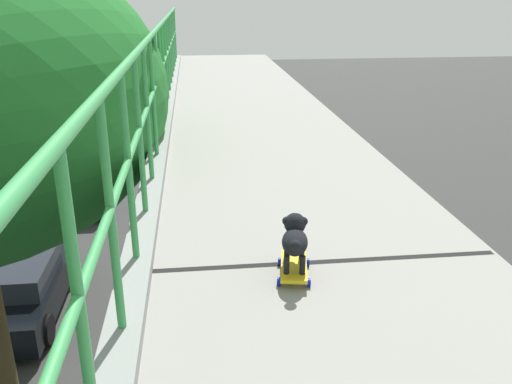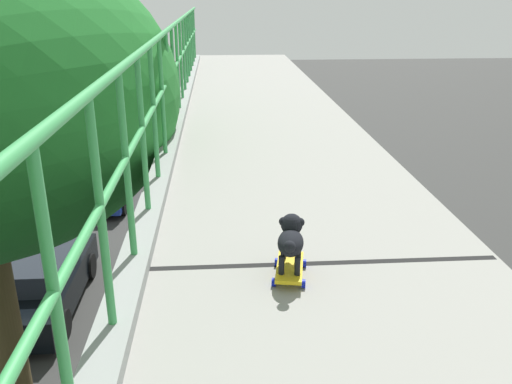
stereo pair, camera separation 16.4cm
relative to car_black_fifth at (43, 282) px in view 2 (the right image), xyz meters
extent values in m
cube|color=black|center=(5.00, -8.62, 4.94)|extent=(2.46, 0.06, 0.00)
cylinder|color=#3A9A51|center=(3.80, -10.53, 5.69)|extent=(0.04, 27.08, 0.04)
cylinder|color=#3A9A51|center=(3.80, -10.14, 5.63)|extent=(0.04, 0.04, 1.18)
cylinder|color=#3A9A51|center=(3.80, -9.36, 5.63)|extent=(0.04, 0.04, 1.18)
cylinder|color=#3A9A51|center=(3.80, -8.58, 5.63)|extent=(0.04, 0.04, 1.18)
cylinder|color=#3A9A51|center=(3.80, -7.80, 5.63)|extent=(0.04, 0.04, 1.18)
cylinder|color=#3A9A51|center=(3.80, -7.01, 5.63)|extent=(0.04, 0.04, 1.18)
cylinder|color=#3A9A51|center=(3.80, -6.23, 5.63)|extent=(0.04, 0.04, 1.18)
cylinder|color=#3A9A51|center=(3.80, -5.45, 5.63)|extent=(0.04, 0.04, 1.18)
cylinder|color=#3A9A51|center=(3.80, -4.67, 5.63)|extent=(0.04, 0.04, 1.18)
cylinder|color=#3A9A51|center=(3.80, -3.89, 5.63)|extent=(0.04, 0.04, 1.18)
cylinder|color=#3A9A51|center=(3.80, -3.11, 5.63)|extent=(0.04, 0.04, 1.18)
cylinder|color=#3A9A51|center=(3.80, -2.33, 5.63)|extent=(0.04, 0.04, 1.18)
cylinder|color=#3A9A51|center=(3.80, -1.55, 5.63)|extent=(0.04, 0.04, 1.18)
cylinder|color=#3A9A51|center=(3.80, -0.77, 5.63)|extent=(0.04, 0.04, 1.18)
cylinder|color=#3A9A51|center=(3.80, 0.02, 5.63)|extent=(0.04, 0.04, 1.18)
cylinder|color=#3A9A51|center=(3.80, 0.80, 5.63)|extent=(0.04, 0.04, 1.18)
cylinder|color=#3A9A51|center=(3.80, 1.58, 5.63)|extent=(0.04, 0.04, 1.18)
cylinder|color=#3A9A51|center=(3.80, 2.36, 5.63)|extent=(0.04, 0.04, 1.18)
cube|color=black|center=(0.00, 0.04, -0.12)|extent=(1.65, 4.42, 0.72)
cube|color=#1E232B|center=(0.00, -0.13, 0.50)|extent=(1.40, 2.12, 0.52)
cylinder|color=black|center=(0.79, 1.40, -0.34)|extent=(0.20, 0.68, 0.68)
cylinder|color=black|center=(-0.79, 1.40, -0.34)|extent=(0.20, 0.68, 0.68)
cylinder|color=black|center=(0.79, -1.32, -0.34)|extent=(0.20, 0.68, 0.68)
cylinder|color=black|center=(-2.70, 5.01, -0.35)|extent=(0.21, 0.67, 0.67)
cube|color=navy|center=(0.06, 7.15, -0.11)|extent=(1.87, 4.15, 0.67)
cube|color=#1E232B|center=(0.06, 6.88, 0.48)|extent=(1.62, 2.22, 0.51)
cylinder|color=black|center=(0.95, 8.55, -0.34)|extent=(0.23, 0.68, 0.68)
cylinder|color=black|center=(-0.84, 8.55, -0.34)|extent=(0.23, 0.68, 0.68)
cylinder|color=black|center=(0.95, 5.75, -0.34)|extent=(0.23, 0.68, 0.68)
cylinder|color=black|center=(-0.84, 5.75, -0.34)|extent=(0.23, 0.68, 0.68)
cube|color=white|center=(-3.70, 17.41, 1.04)|extent=(2.41, 10.44, 2.89)
cube|color=black|center=(-3.70, 17.41, 1.55)|extent=(2.43, 9.61, 0.70)
cylinder|color=black|center=(-2.55, 21.06, -0.20)|extent=(0.28, 0.96, 0.96)
cylinder|color=black|center=(-4.86, 21.06, -0.20)|extent=(0.28, 0.96, 0.96)
cylinder|color=black|center=(-2.55, 14.54, -0.20)|extent=(0.28, 0.96, 0.96)
cylinder|color=black|center=(-4.86, 14.54, -0.20)|extent=(0.28, 0.96, 0.96)
cylinder|color=#4A3E24|center=(1.38, -5.31, 1.71)|extent=(0.42, 0.42, 4.79)
cube|color=gold|center=(4.80, -8.78, 5.01)|extent=(0.23, 0.43, 0.02)
cylinder|color=#0D1ABE|center=(4.91, -8.67, 4.97)|extent=(0.03, 0.06, 0.05)
cylinder|color=#0D1ABE|center=(4.73, -8.63, 4.97)|extent=(0.03, 0.06, 0.05)
cylinder|color=#0D1ABE|center=(4.87, -8.92, 4.97)|extent=(0.03, 0.06, 0.05)
cylinder|color=#0D1ABE|center=(4.69, -8.89, 4.97)|extent=(0.03, 0.06, 0.05)
cylinder|color=black|center=(4.87, -8.70, 5.08)|extent=(0.04, 0.04, 0.12)
cylinder|color=black|center=(4.77, -8.68, 5.08)|extent=(0.04, 0.04, 0.12)
cylinder|color=black|center=(4.83, -8.90, 5.08)|extent=(0.04, 0.04, 0.12)
cylinder|color=black|center=(4.73, -8.88, 5.08)|extent=(0.04, 0.04, 0.12)
ellipsoid|color=black|center=(4.80, -8.79, 5.19)|extent=(0.21, 0.30, 0.15)
sphere|color=black|center=(4.82, -8.67, 5.26)|extent=(0.14, 0.14, 0.14)
ellipsoid|color=black|center=(4.83, -8.61, 5.25)|extent=(0.06, 0.07, 0.04)
sphere|color=black|center=(4.87, -8.68, 5.28)|extent=(0.06, 0.06, 0.06)
sphere|color=black|center=(4.77, -8.67, 5.28)|extent=(0.06, 0.06, 0.06)
sphere|color=black|center=(4.78, -8.93, 5.23)|extent=(0.07, 0.07, 0.07)
camera|label=1|loc=(4.21, -11.76, 6.65)|focal=37.69mm
camera|label=2|loc=(4.38, -11.77, 6.65)|focal=37.69mm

